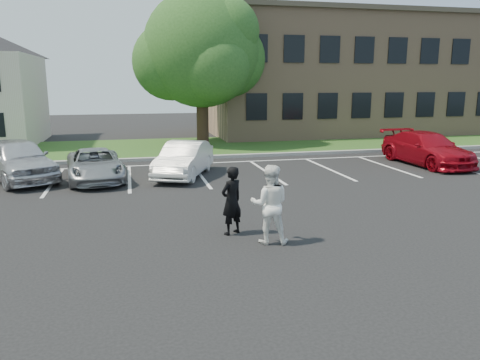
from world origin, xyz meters
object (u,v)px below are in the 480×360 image
(office_building, at_px, (359,75))
(car_silver_west, at_px, (18,160))
(car_white_sedan, at_px, (184,159))
(man_black_suit, at_px, (232,201))
(car_red_compact, at_px, (427,149))
(man_white_shirt, at_px, (270,204))
(car_silver_minivan, at_px, (95,165))
(tree, at_px, (203,52))

(office_building, xyz_separation_m, car_silver_west, (-20.89, -13.45, -3.34))
(office_building, bearing_deg, car_white_sedan, -136.12)
(man_black_suit, xyz_separation_m, car_red_compact, (10.70, 7.57, -0.12))
(office_building, distance_m, man_white_shirt, 26.36)
(man_black_suit, height_order, car_silver_minivan, man_black_suit)
(man_white_shirt, bearing_deg, car_red_compact, -123.91)
(office_building, bearing_deg, tree, -158.04)
(car_silver_minivan, distance_m, car_white_sedan, 3.39)
(tree, height_order, car_silver_minivan, tree)
(man_black_suit, relative_size, car_silver_minivan, 0.40)
(tree, relative_size, car_red_compact, 1.75)
(man_black_suit, height_order, car_red_compact, man_black_suit)
(car_silver_minivan, relative_size, car_white_sedan, 1.04)
(car_white_sedan, height_order, car_red_compact, car_red_compact)
(office_building, relative_size, car_silver_minivan, 5.20)
(man_white_shirt, height_order, car_white_sedan, man_white_shirt)
(car_silver_west, xyz_separation_m, car_white_sedan, (6.23, -0.65, -0.13))
(office_building, distance_m, car_silver_minivan, 23.17)
(man_black_suit, xyz_separation_m, car_silver_minivan, (-3.71, 7.43, -0.26))
(man_white_shirt, bearing_deg, man_black_suit, -32.40)
(car_white_sedan, bearing_deg, car_silver_minivan, -157.29)
(car_silver_west, bearing_deg, car_white_sedan, -33.16)
(tree, relative_size, car_silver_west, 1.84)
(tree, xyz_separation_m, car_silver_minivan, (-5.63, -9.09, -4.75))
(car_silver_minivan, relative_size, car_red_compact, 0.86)
(office_building, distance_m, car_red_compact, 14.82)
(car_silver_minivan, xyz_separation_m, car_red_compact, (14.41, 0.14, 0.13))
(man_white_shirt, height_order, car_red_compact, man_white_shirt)
(tree, distance_m, car_white_sedan, 10.46)
(man_black_suit, height_order, car_silver_west, man_black_suit)
(car_silver_west, bearing_deg, man_black_suit, -78.19)
(office_building, relative_size, man_black_suit, 13.09)
(office_building, xyz_separation_m, car_red_compact, (-3.64, -13.95, -3.43))
(office_building, relative_size, man_white_shirt, 12.00)
(man_black_suit, distance_m, car_white_sedan, 7.44)
(car_white_sedan, bearing_deg, man_black_suit, -64.87)
(man_white_shirt, relative_size, car_silver_west, 0.39)
(man_white_shirt, bearing_deg, car_silver_west, -34.69)
(car_white_sedan, relative_size, car_red_compact, 0.83)
(car_silver_west, xyz_separation_m, car_red_compact, (17.26, -0.51, -0.08))
(tree, bearing_deg, car_silver_west, -135.10)
(man_white_shirt, relative_size, car_red_compact, 0.37)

